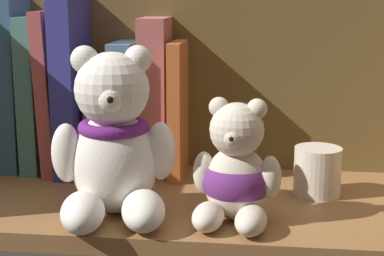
{
  "coord_description": "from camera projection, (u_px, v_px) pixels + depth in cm",
  "views": [
    {
      "loc": [
        6.22,
        -68.02,
        25.85
      ],
      "look_at": [
        -2.04,
        0.0,
        10.48
      ],
      "focal_mm": 56.61,
      "sensor_mm": 36.0,
      "label": 1
    }
  ],
  "objects": [
    {
      "name": "book_8",
      "position": [
        157.0,
        96.0,
        0.81
      ],
      "size": [
        3.51,
        9.25,
        20.72
      ],
      "primitive_type": "cube",
      "color": "#BC6060",
      "rests_on": "shelf_board"
    },
    {
      "name": "book_5",
      "position": [
        77.0,
        84.0,
        0.82
      ],
      "size": [
        2.93,
        14.05,
        23.64
      ],
      "primitive_type": "cube",
      "color": "#333797",
      "rests_on": "shelf_board"
    },
    {
      "name": "teddy_bear_smaller",
      "position": [
        236.0,
        174.0,
        0.64
      ],
      "size": [
        9.79,
        10.36,
        13.24
      ],
      "color": "beige",
      "rests_on": "shelf_board"
    },
    {
      "name": "book_3",
      "position": [
        39.0,
        93.0,
        0.83
      ],
      "size": [
        2.38,
        11.02,
        20.83
      ],
      "primitive_type": "cube",
      "color": "teal",
      "rests_on": "shelf_board"
    },
    {
      "name": "book_4",
      "position": [
        57.0,
        91.0,
        0.82
      ],
      "size": [
        2.53,
        12.5,
        21.63
      ],
      "primitive_type": "cube",
      "rotation": [
        0.0,
        -0.04,
        0.0
      ],
      "color": "#B95454",
      "rests_on": "shelf_board"
    },
    {
      "name": "pillar_candle",
      "position": [
        317.0,
        171.0,
        0.73
      ],
      "size": [
        5.64,
        5.64,
        5.82
      ],
      "primitive_type": "cylinder",
      "color": "silver",
      "rests_on": "shelf_board"
    },
    {
      "name": "shelf_board",
      "position": [
        209.0,
        206.0,
        0.72
      ],
      "size": [
        71.22,
        26.27,
        2.0
      ],
      "primitive_type": "cube",
      "color": "olive",
      "rests_on": "ground"
    },
    {
      "name": "book_2",
      "position": [
        17.0,
        85.0,
        0.83
      ],
      "size": [
        3.2,
        9.51,
        23.13
      ],
      "primitive_type": "cube",
      "rotation": [
        0.0,
        0.02,
        0.0
      ],
      "color": "#3A648B",
      "rests_on": "shelf_board"
    },
    {
      "name": "book_1",
      "position": [
        0.0,
        110.0,
        0.84
      ],
      "size": [
        1.72,
        13.39,
        15.77
      ],
      "primitive_type": "cube",
      "color": "#835D47",
      "rests_on": "shelf_board"
    },
    {
      "name": "book_6",
      "position": [
        104.0,
        113.0,
        0.82
      ],
      "size": [
        3.14,
        9.21,
        15.65
      ],
      "primitive_type": "cube",
      "color": "brown",
      "rests_on": "shelf_board"
    },
    {
      "name": "book_9",
      "position": [
        180.0,
        107.0,
        0.81
      ],
      "size": [
        1.67,
        12.06,
        17.75
      ],
      "primitive_type": "cube",
      "color": "#CF6D35",
      "rests_on": "shelf_board"
    },
    {
      "name": "teddy_bear_larger",
      "position": [
        113.0,
        145.0,
        0.65
      ],
      "size": [
        13.78,
        14.32,
        18.46
      ],
      "color": "white",
      "rests_on": "shelf_board"
    },
    {
      "name": "book_7",
      "position": [
        129.0,
        107.0,
        0.81
      ],
      "size": [
        3.06,
        12.0,
        17.63
      ],
      "primitive_type": "cube",
      "color": "#537DA4",
      "rests_on": "shelf_board"
    },
    {
      "name": "shelf_back_panel",
      "position": [
        219.0,
        77.0,
        0.82
      ],
      "size": [
        73.62,
        1.2,
        29.15
      ],
      "primitive_type": "cube",
      "color": "brown",
      "rests_on": "ground"
    }
  ]
}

